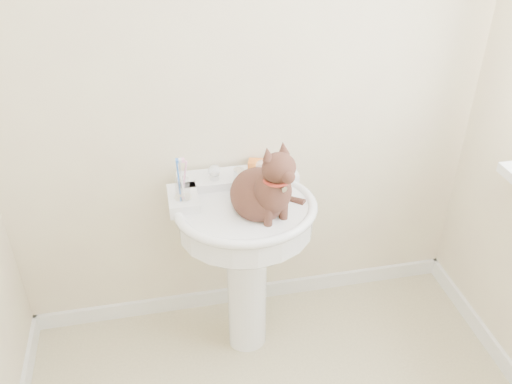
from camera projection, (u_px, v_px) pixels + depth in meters
wall_back at (245, 80)px, 2.28m from camera, size 2.20×0.00×2.50m
baseboard_back at (248, 292)px, 2.93m from camera, size 2.20×0.02×0.09m
pedestal_sink at (245, 233)px, 2.34m from camera, size 0.62×0.61×0.85m
faucet at (239, 171)px, 2.35m from camera, size 0.28×0.12×0.14m
soap_bar at (258, 164)px, 2.45m from camera, size 0.10×0.08×0.03m
toothbrush_cup at (182, 188)px, 2.21m from camera, size 0.07×0.07×0.19m
cat at (263, 191)px, 2.17m from camera, size 0.26×0.32×0.47m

